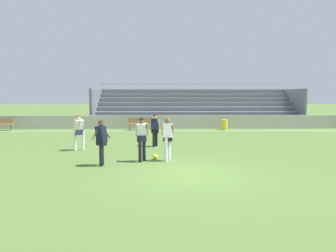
{
  "coord_description": "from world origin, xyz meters",
  "views": [
    {
      "loc": [
        -0.93,
        -10.06,
        2.58
      ],
      "look_at": [
        -0.6,
        4.43,
        1.17
      ],
      "focal_mm": 33.98,
      "sensor_mm": 36.0,
      "label": 1
    }
  ],
  "objects": [
    {
      "name": "field_line_sideline",
      "position": [
        0.0,
        12.76,
        0.0
      ],
      "size": [
        44.0,
        0.12,
        0.01
      ],
      "primitive_type": "cube",
      "color": "white",
      "rests_on": "ground"
    },
    {
      "name": "sideline_wall",
      "position": [
        0.0,
        14.37,
        0.52
      ],
      "size": [
        48.0,
        0.16,
        1.03
      ],
      "primitive_type": "cube",
      "color": "#BCB7AD",
      "rests_on": "ground"
    },
    {
      "name": "player_dark_challenging",
      "position": [
        -1.22,
        5.77,
        0.96
      ],
      "size": [
        0.49,
        0.5,
        1.62
      ],
      "color": "black",
      "rests_on": "ground"
    },
    {
      "name": "bleacher_stand",
      "position": [
        2.11,
        17.64,
        1.62
      ],
      "size": [
        17.43,
        4.92,
        3.68
      ],
      "color": "#B2B2B7",
      "rests_on": "ground"
    },
    {
      "name": "ground_plane",
      "position": [
        0.0,
        0.0,
        0.0
      ],
      "size": [
        160.0,
        160.0,
        0.0
      ],
      "primitive_type": "plane",
      "color": "#4C6B30"
    },
    {
      "name": "player_white_dropping_back",
      "position": [
        -4.76,
        4.74,
        0.99
      ],
      "size": [
        0.52,
        0.69,
        1.66
      ],
      "color": "white",
      "rests_on": "ground"
    },
    {
      "name": "soccer_ball",
      "position": [
        -1.16,
        2.53,
        0.11
      ],
      "size": [
        0.22,
        0.22,
        0.22
      ],
      "primitive_type": "sphere",
      "color": "yellow",
      "rests_on": "ground"
    },
    {
      "name": "player_dark_wide_right",
      "position": [
        -3.1,
        1.46,
        1.0
      ],
      "size": [
        0.66,
        0.48,
        1.68
      ],
      "color": "black",
      "rests_on": "ground"
    },
    {
      "name": "player_white_pressing_high",
      "position": [
        -0.67,
        2.25,
        1.03
      ],
      "size": [
        0.49,
        0.5,
        1.71
      ],
      "color": "white",
      "rests_on": "ground"
    },
    {
      "name": "trash_bin",
      "position": [
        3.8,
        13.3,
        0.38
      ],
      "size": [
        0.46,
        0.46,
        0.77
      ],
      "primitive_type": "cylinder",
      "color": "yellow",
      "rests_on": "ground"
    },
    {
      "name": "bench_centre_sideline",
      "position": [
        -2.43,
        13.25,
        0.55
      ],
      "size": [
        1.8,
        0.4,
        0.9
      ],
      "color": "#99754C",
      "rests_on": "ground"
    },
    {
      "name": "bench_far_left",
      "position": [
        -12.62,
        13.25,
        0.55
      ],
      "size": [
        1.8,
        0.4,
        0.9
      ],
      "color": "#99754C",
      "rests_on": "ground"
    },
    {
      "name": "player_white_on_ball",
      "position": [
        -1.66,
        2.15,
        1.03
      ],
      "size": [
        0.46,
        0.43,
        1.72
      ],
      "color": "black",
      "rests_on": "ground"
    }
  ]
}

